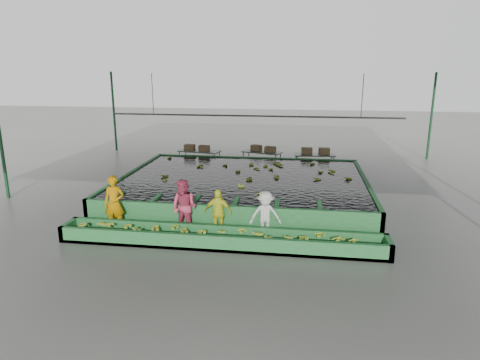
# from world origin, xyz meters

# --- Properties ---
(ground) EXTENTS (80.00, 80.00, 0.00)m
(ground) POSITION_xyz_m (0.00, 0.00, 0.00)
(ground) COLOR slate
(ground) RESTS_ON ground
(shed_roof) EXTENTS (20.00, 22.00, 0.04)m
(shed_roof) POSITION_xyz_m (0.00, 0.00, 5.00)
(shed_roof) COLOR slate
(shed_roof) RESTS_ON shed_posts
(shed_posts) EXTENTS (20.00, 22.00, 5.00)m
(shed_posts) POSITION_xyz_m (0.00, 0.00, 2.50)
(shed_posts) COLOR #164325
(shed_posts) RESTS_ON ground
(flotation_tank) EXTENTS (10.00, 8.00, 0.90)m
(flotation_tank) POSITION_xyz_m (0.00, 1.50, 0.45)
(flotation_tank) COLOR #297437
(flotation_tank) RESTS_ON ground
(tank_water) EXTENTS (9.70, 7.70, 0.00)m
(tank_water) POSITION_xyz_m (0.00, 1.50, 0.85)
(tank_water) COLOR black
(tank_water) RESTS_ON flotation_tank
(sorting_trough) EXTENTS (10.00, 1.00, 0.50)m
(sorting_trough) POSITION_xyz_m (0.00, -3.60, 0.25)
(sorting_trough) COLOR #297437
(sorting_trough) RESTS_ON ground
(cableway_rail) EXTENTS (0.08, 0.08, 14.00)m
(cableway_rail) POSITION_xyz_m (0.00, 5.00, 3.00)
(cableway_rail) COLOR #59605B
(cableway_rail) RESTS_ON shed_roof
(rail_hanger_left) EXTENTS (0.04, 0.04, 2.00)m
(rail_hanger_left) POSITION_xyz_m (-5.00, 5.00, 4.00)
(rail_hanger_left) COLOR #59605B
(rail_hanger_left) RESTS_ON shed_roof
(rail_hanger_right) EXTENTS (0.04, 0.04, 2.00)m
(rail_hanger_right) POSITION_xyz_m (5.00, 5.00, 4.00)
(rail_hanger_right) COLOR #59605B
(rail_hanger_right) RESTS_ON shed_roof
(worker_a) EXTENTS (0.71, 0.50, 1.85)m
(worker_a) POSITION_xyz_m (-3.71, -2.80, 0.93)
(worker_a) COLOR #C88305
(worker_a) RESTS_ON ground
(worker_b) EXTENTS (1.05, 0.92, 1.81)m
(worker_b) POSITION_xyz_m (-1.33, -2.80, 0.91)
(worker_b) COLOR #D14162
(worker_b) RESTS_ON ground
(worker_c) EXTENTS (0.93, 0.43, 1.56)m
(worker_c) POSITION_xyz_m (-0.23, -2.80, 0.78)
(worker_c) COLOR yellow
(worker_c) RESTS_ON ground
(worker_d) EXTENTS (1.08, 0.74, 1.54)m
(worker_d) POSITION_xyz_m (1.29, -2.80, 0.77)
(worker_d) COLOR silver
(worker_d) RESTS_ON ground
(packing_table_left) EXTENTS (2.30, 1.23, 1.00)m
(packing_table_left) POSITION_xyz_m (-3.02, 6.26, 0.50)
(packing_table_left) COLOR #59605B
(packing_table_left) RESTS_ON ground
(packing_table_mid) EXTENTS (2.20, 1.39, 0.93)m
(packing_table_mid) POSITION_xyz_m (0.25, 6.78, 0.47)
(packing_table_mid) COLOR #59605B
(packing_table_mid) RESTS_ON ground
(packing_table_right) EXTENTS (2.12, 0.98, 0.94)m
(packing_table_right) POSITION_xyz_m (3.01, 6.43, 0.47)
(packing_table_right) COLOR #59605B
(packing_table_right) RESTS_ON ground
(box_stack_left) EXTENTS (1.40, 0.60, 0.29)m
(box_stack_left) POSITION_xyz_m (-3.15, 6.22, 1.00)
(box_stack_left) COLOR brown
(box_stack_left) RESTS_ON packing_table_left
(box_stack_mid) EXTENTS (1.41, 0.89, 0.30)m
(box_stack_mid) POSITION_xyz_m (0.32, 6.83, 0.94)
(box_stack_mid) COLOR brown
(box_stack_mid) RESTS_ON packing_table_mid
(box_stack_right) EXTENTS (1.46, 0.47, 0.31)m
(box_stack_right) POSITION_xyz_m (3.05, 6.50, 0.94)
(box_stack_right) COLOR brown
(box_stack_right) RESTS_ON packing_table_right
(floating_bananas) EXTENTS (8.67, 5.91, 0.12)m
(floating_bananas) POSITION_xyz_m (0.00, 2.30, 0.85)
(floating_bananas) COLOR #8BA429
(floating_bananas) RESTS_ON tank_water
(trough_bananas) EXTENTS (9.13, 0.61, 0.12)m
(trough_bananas) POSITION_xyz_m (0.00, -3.60, 0.40)
(trough_bananas) COLOR #8BA429
(trough_bananas) RESTS_ON sorting_trough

